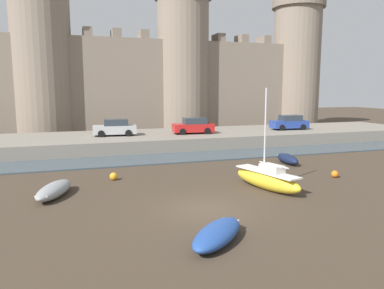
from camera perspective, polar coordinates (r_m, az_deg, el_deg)
name	(u,v)px	position (r m, az deg, el deg)	size (l,w,h in m)	color
ground_plane	(205,209)	(18.42, 2.05, -9.79)	(160.00, 160.00, 0.00)	#423528
water_channel	(149,159)	(30.83, -6.57, -2.24)	(80.00, 4.50, 0.10)	#3D4C56
quay_road	(134,141)	(37.77, -8.84, 0.57)	(64.57, 10.00, 1.23)	gray
castle	(117,69)	(49.15, -11.37, 11.15)	(60.18, 7.61, 21.26)	gray
sailboat_near_channel_left	(267,179)	(22.10, 11.38, -5.13)	(2.37, 5.15, 5.82)	yellow
rowboat_foreground_centre	(54,190)	(21.59, -20.28, -6.48)	(2.46, 3.89, 0.75)	gray
rowboat_midflat_left	(287,159)	(29.92, 14.35, -2.11)	(1.17, 3.04, 0.76)	#141E3D
rowboat_foreground_right	(217,233)	(14.55, 3.89, -13.37)	(3.37, 3.39, 0.70)	#234793
mooring_buoy_near_channel	(114,176)	(24.40, -11.87, -4.78)	(0.49, 0.49, 0.49)	orange
mooring_buoy_off_centre	(335,174)	(26.30, 20.94, -4.23)	(0.46, 0.46, 0.46)	orange
car_quay_centre_east	(194,126)	(38.05, 0.24, 2.84)	(4.22, 2.13, 1.62)	red
car_quay_centre_west	(289,123)	(43.27, 14.63, 3.25)	(4.22, 2.13, 1.62)	#263F99
car_quay_east	(115,128)	(37.11, -11.66, 2.52)	(4.22, 2.13, 1.62)	#B2B5B7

